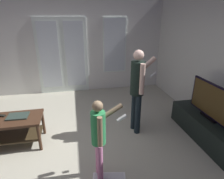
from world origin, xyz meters
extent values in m
cube|color=#AEAA97|center=(0.00, 0.00, -0.01)|extent=(5.60, 5.57, 0.02)
cube|color=silver|center=(0.00, 2.75, 1.28)|extent=(5.60, 0.06, 2.56)
cube|color=white|center=(-0.36, 2.71, 0.99)|extent=(0.66, 0.02, 2.05)
cube|color=silver|center=(-0.36, 2.70, 1.04)|extent=(0.50, 0.01, 1.75)
cube|color=white|center=(0.30, 2.71, 0.99)|extent=(0.66, 0.02, 2.05)
cube|color=silver|center=(0.30, 2.70, 1.04)|extent=(0.50, 0.01, 1.75)
cube|color=white|center=(1.41, 2.71, 1.26)|extent=(0.65, 0.02, 1.51)
cube|color=silver|center=(1.41, 2.70, 1.26)|extent=(0.59, 0.01, 1.45)
cube|color=#3E2619|center=(-0.86, 0.41, 0.47)|extent=(1.04, 0.54, 0.04)
cube|color=#372B19|center=(-0.86, 0.41, 0.17)|extent=(0.96, 0.46, 0.02)
cylinder|color=#3E2619|center=(-0.37, 0.17, 0.23)|extent=(0.05, 0.05, 0.45)
cylinder|color=#3E2619|center=(-0.37, 0.64, 0.23)|extent=(0.05, 0.05, 0.45)
cube|color=black|center=(2.45, -0.07, 0.20)|extent=(0.49, 1.52, 0.39)
cube|color=black|center=(2.45, -0.07, 0.41)|extent=(0.08, 0.35, 0.04)
cube|color=black|center=(2.45, -0.07, 0.72)|extent=(0.04, 1.01, 0.58)
cube|color=#4C3819|center=(2.43, -0.07, 0.72)|extent=(0.00, 0.96, 0.53)
cylinder|color=#1C282F|center=(1.31, 0.33, 0.37)|extent=(0.10, 0.10, 0.75)
cylinder|color=#1C282F|center=(1.29, 0.49, 0.37)|extent=(0.10, 0.10, 0.75)
cylinder|color=black|center=(1.30, 0.41, 1.04)|extent=(0.24, 0.24, 0.58)
sphere|color=beige|center=(1.30, 0.41, 1.44)|extent=(0.18, 0.18, 0.18)
cylinder|color=beige|center=(1.32, 0.25, 1.07)|extent=(0.08, 0.08, 0.52)
cylinder|color=beige|center=(1.48, 0.60, 1.17)|extent=(0.47, 0.15, 0.38)
cube|color=white|center=(1.69, 0.63, 1.01)|extent=(0.13, 0.06, 0.11)
cylinder|color=pink|center=(0.48, -0.63, 0.28)|extent=(0.08, 0.08, 0.55)
cylinder|color=pink|center=(0.48, -0.51, 0.28)|extent=(0.08, 0.08, 0.55)
cylinder|color=#329453|center=(0.48, -0.57, 0.77)|extent=(0.18, 0.18, 0.43)
sphere|color=#927758|center=(0.48, -0.57, 1.06)|extent=(0.13, 0.13, 0.13)
cylinder|color=#927758|center=(0.49, -0.69, 0.79)|extent=(0.06, 0.06, 0.38)
cylinder|color=#927758|center=(0.64, -0.44, 0.89)|extent=(0.37, 0.08, 0.25)
cube|color=white|center=(0.81, -0.44, 0.79)|extent=(0.14, 0.04, 0.10)
cube|color=white|center=(0.61, -0.60, 0.01)|extent=(0.46, 0.21, 0.02)
cube|color=silver|center=(0.61, -0.60, 0.02)|extent=(0.41, 0.17, 0.00)
cube|color=#2C3A34|center=(-0.71, 0.45, 0.51)|extent=(0.33, 0.25, 0.02)
cube|color=black|center=(-1.00, 0.53, 0.51)|extent=(0.18, 0.11, 0.02)
camera|label=1|loc=(0.25, -2.53, 2.04)|focal=30.40mm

